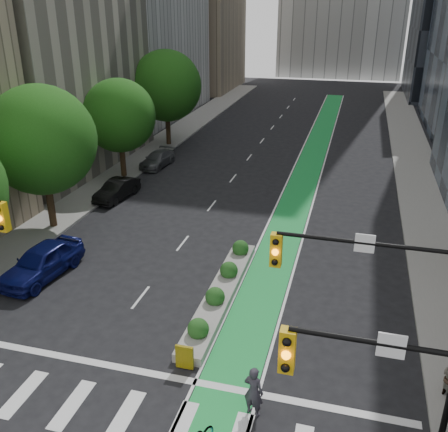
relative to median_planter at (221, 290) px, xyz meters
The scene contains 14 objects.
ground 7.15m from the median_planter, 99.68° to the right, with size 160.00×160.00×0.00m, color black.
sidewalk_left 22.18m from the median_planter, 125.89° to the left, with size 3.60×90.00×0.15m, color gray.
sidewalk_right 20.86m from the median_planter, 59.45° to the left, with size 3.60×90.00×0.15m, color gray.
bike_lane_paint 23.04m from the median_planter, 85.52° to the left, with size 2.20×70.00×0.01m, color green.
building_tan_far 63.92m from the median_planter, 109.78° to the left, with size 14.00×16.00×26.00m, color tan.
tree_mid 14.16m from the median_planter, 157.87° to the left, with size 6.40×6.40×8.78m.
tree_midfar 19.84m from the median_planter, 129.19° to the left, with size 5.60×5.60×7.76m.
tree_far 28.29m from the median_planter, 116.05° to the left, with size 6.60×6.60×9.00m.
signal_right 10.89m from the median_planter, 41.32° to the right, with size 5.82×0.51×7.20m.
median_planter is the anchor object (origin of this frame).
cyclist 7.44m from the median_planter, 66.13° to the right, with size 0.71×0.47×1.95m, color #302D36.
parked_car_left_near 9.32m from the median_planter, behind, with size 2.01×4.99×1.70m, color #0D1352.
parked_car_left_mid 14.88m from the median_planter, 135.27° to the left, with size 1.45×4.15×1.37m, color black.
parked_car_left_far 21.24m from the median_planter, 120.25° to the left, with size 1.75×4.30×1.25m, color #545659.
Camera 1 is at (6.63, -12.55, 13.00)m, focal length 40.00 mm.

